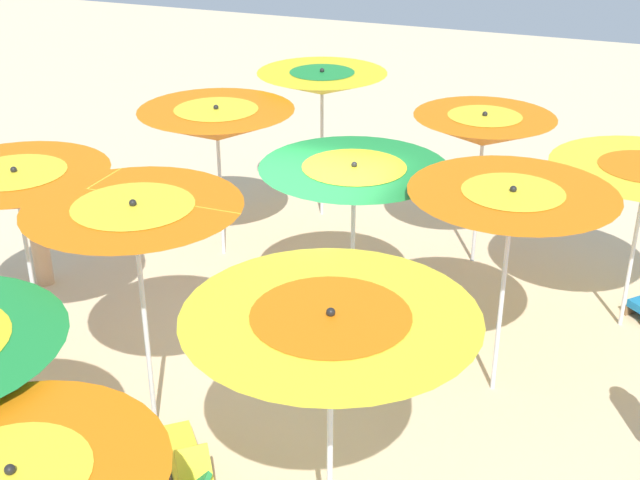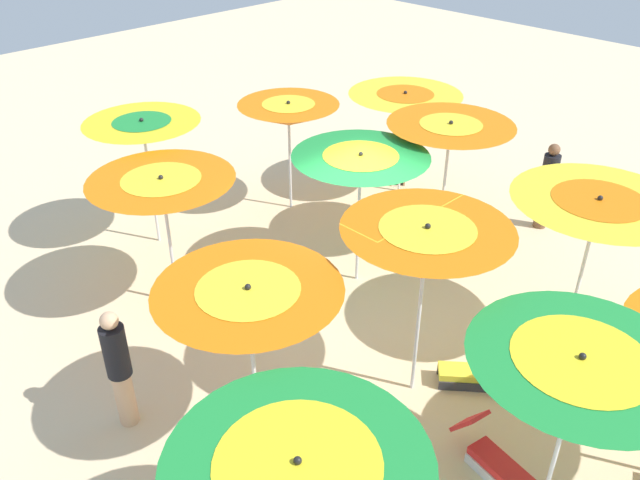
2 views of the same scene
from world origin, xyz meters
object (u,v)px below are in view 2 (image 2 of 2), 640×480
beach_umbrella_10 (578,373)px  beachgoer_1 (119,367)px  lounger_1 (496,460)px  beach_umbrella_0 (405,103)px  beachgoer_0 (547,185)px  beach_umbrella_3 (450,133)px  lounger_3 (548,359)px  beach_umbrella_6 (597,210)px  beach_umbrella_1 (289,114)px  lounger_5 (482,372)px  beach_umbrella_5 (163,192)px  beach_umbrella_2 (143,131)px  beach_umbrella_4 (360,165)px  beach_umbrella_11 (298,480)px  beach_umbrella_8 (249,305)px  beach_umbrella_7 (426,243)px  lounger_2 (394,167)px

beach_umbrella_10 → beachgoer_1: size_ratio=1.32×
lounger_1 → beach_umbrella_0: bearing=149.2°
beachgoer_0 → beach_umbrella_3: bearing=50.4°
lounger_3 → beach_umbrella_6: bearing=-3.8°
beach_umbrella_1 → lounger_1: (-2.71, -6.49, -1.75)m
beach_umbrella_6 → lounger_5: size_ratio=2.10×
beach_umbrella_5 → beach_umbrella_1: bearing=17.6°
beach_umbrella_2 → beach_umbrella_4: (1.70, -3.41, -0.05)m
beach_umbrella_11 → lounger_1: beach_umbrella_11 is taller
beach_umbrella_0 → beach_umbrella_8: bearing=-154.5°
beach_umbrella_3 → beach_umbrella_6: (-0.84, -2.93, 0.03)m
beach_umbrella_0 → beach_umbrella_11: bearing=-146.3°
beach_umbrella_4 → beach_umbrella_11: size_ratio=1.05×
beach_umbrella_8 → beach_umbrella_11: (-1.10, -1.96, -0.13)m
beach_umbrella_3 → beach_umbrella_4: 1.84m
beach_umbrella_1 → beach_umbrella_8: 6.00m
beach_umbrella_4 → lounger_3: size_ratio=1.78×
beach_umbrella_8 → lounger_1: (1.62, -2.34, -1.84)m
beach_umbrella_3 → lounger_5: size_ratio=2.09×
beach_umbrella_7 → lounger_3: bearing=-34.5°
beach_umbrella_1 → lounger_2: size_ratio=2.01×
beach_umbrella_4 → beach_umbrella_5: bearing=148.3°
beach_umbrella_4 → lounger_3: (0.23, -3.39, -1.91)m
beach_umbrella_5 → beachgoer_0: beach_umbrella_5 is taller
beach_umbrella_2 → beach_umbrella_7: 5.71m
beach_umbrella_0 → beach_umbrella_5: size_ratio=0.99×
beach_umbrella_0 → lounger_2: 1.87m
beach_umbrella_4 → beach_umbrella_3: bearing=-11.1°
beach_umbrella_4 → beach_umbrella_7: beach_umbrella_7 is taller
beach_umbrella_4 → beachgoer_1: bearing=-178.3°
beach_umbrella_6 → beach_umbrella_0: bearing=66.9°
beach_umbrella_5 → lounger_2: size_ratio=2.03×
lounger_5 → beachgoer_1: 4.72m
beach_umbrella_2 → beachgoer_1: (-2.71, -3.54, -1.26)m
beach_umbrella_5 → beach_umbrella_6: 5.98m
beach_umbrella_3 → beach_umbrella_7: 3.71m
beach_umbrella_7 → lounger_5: 2.29m
beach_umbrella_6 → beach_umbrella_11: 5.48m
beach_umbrella_3 → beachgoer_0: (2.00, -0.92, -1.32)m
beach_umbrella_5 → lounger_2: beach_umbrella_5 is taller
beach_umbrella_10 → beachgoer_1: 5.17m
beach_umbrella_11 → lounger_5: size_ratio=1.90×
beachgoer_0 → lounger_2: bearing=-10.6°
beach_umbrella_7 → beachgoer_0: beach_umbrella_7 is taller
beach_umbrella_0 → beach_umbrella_4: size_ratio=0.96×
beach_umbrella_5 → lounger_5: bearing=-67.1°
lounger_2 → beach_umbrella_11: bearing=-13.1°
beach_umbrella_6 → beachgoer_1: 6.36m
beach_umbrella_1 → beach_umbrella_7: bearing=-114.9°
beach_umbrella_8 → beach_umbrella_10: beach_umbrella_8 is taller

